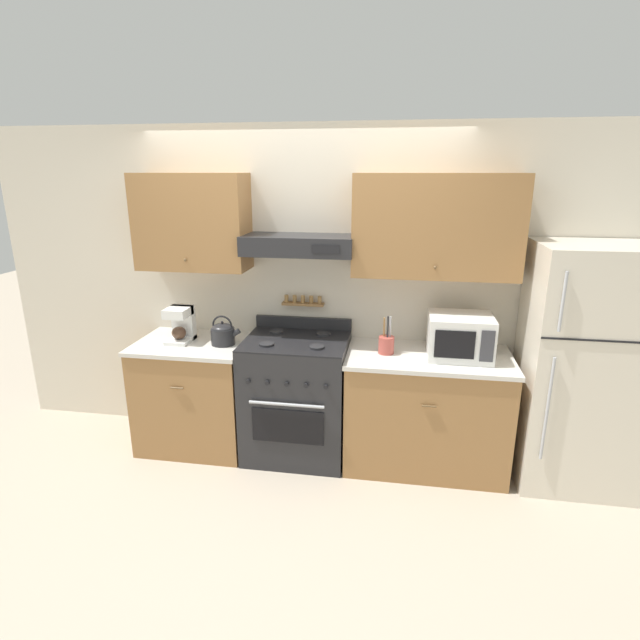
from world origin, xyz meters
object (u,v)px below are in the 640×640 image
(stove_range, at_px, (297,397))
(refrigerator, at_px, (582,368))
(tea_kettle, at_px, (223,333))
(utensil_crock, at_px, (386,344))
(microwave, at_px, (460,336))
(coffee_maker, at_px, (181,323))

(stove_range, bearing_deg, refrigerator, -0.29)
(tea_kettle, height_order, utensil_crock, utensil_crock)
(microwave, height_order, utensil_crock, microwave)
(tea_kettle, bearing_deg, microwave, 0.57)
(microwave, bearing_deg, coffee_maker, 179.66)
(stove_range, relative_size, refrigerator, 0.61)
(coffee_maker, bearing_deg, tea_kettle, -4.89)
(refrigerator, height_order, utensil_crock, refrigerator)
(refrigerator, relative_size, microwave, 3.85)
(tea_kettle, height_order, coffee_maker, coffee_maker)
(refrigerator, bearing_deg, tea_kettle, 179.93)
(tea_kettle, bearing_deg, coffee_maker, 175.11)
(tea_kettle, relative_size, microwave, 0.52)
(utensil_crock, bearing_deg, tea_kettle, -180.00)
(refrigerator, xyz_separation_m, coffee_maker, (-3.00, 0.03, 0.17))
(tea_kettle, bearing_deg, stove_range, 0.69)
(microwave, bearing_deg, stove_range, -179.48)
(utensil_crock, bearing_deg, refrigerator, -0.14)
(stove_range, relative_size, coffee_maker, 3.75)
(stove_range, distance_m, refrigerator, 2.10)
(stove_range, distance_m, tea_kettle, 0.77)
(coffee_maker, xyz_separation_m, microwave, (2.15, -0.01, 0.01))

